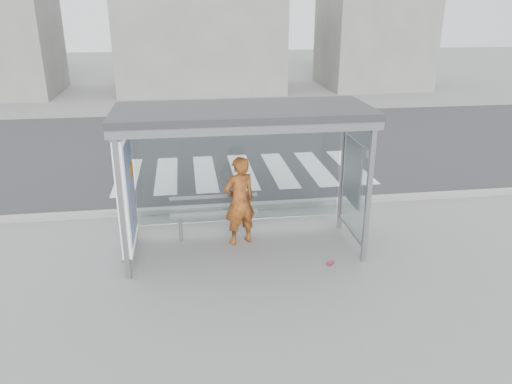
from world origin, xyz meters
TOP-DOWN VIEW (x-y plane):
  - ground at (0.00, 0.00)m, footprint 80.00×80.00m
  - road at (0.00, 7.00)m, footprint 30.00×10.00m
  - curb at (0.00, 1.95)m, footprint 30.00×0.18m
  - crosswalk at (0.50, 4.50)m, footprint 6.55×3.00m
  - bus_shelter at (-0.37, 0.06)m, footprint 4.25×1.65m
  - building_center at (0.00, 18.00)m, footprint 8.00×5.00m
  - building_right at (9.00, 18.00)m, footprint 5.00×5.00m
  - person at (-0.05, 0.33)m, footprint 0.72×0.60m
  - bench at (-0.50, 0.58)m, footprint 1.65×0.21m
  - soda_can at (1.40, -0.75)m, footprint 0.15×0.15m

SIDE VIEW (x-z plane):
  - ground at x=0.00m, z-range 0.00..0.00m
  - crosswalk at x=0.50m, z-range 0.00..0.00m
  - road at x=0.00m, z-range 0.00..0.01m
  - soda_can at x=1.40m, z-range 0.00..0.07m
  - curb at x=0.00m, z-range 0.00..0.12m
  - bench at x=-0.50m, z-range 0.08..0.94m
  - person at x=-0.05m, z-range 0.00..1.68m
  - bus_shelter at x=-0.37m, z-range 0.67..3.29m
  - building_center at x=0.00m, z-range 0.00..5.00m
  - building_right at x=9.00m, z-range 0.00..7.00m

